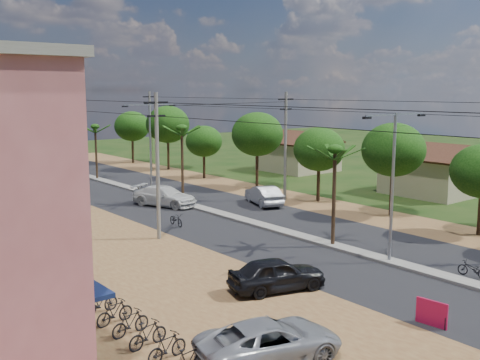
# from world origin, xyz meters

# --- Properties ---
(ground) EXTENTS (160.00, 160.00, 0.00)m
(ground) POSITION_xyz_m (0.00, 0.00, 0.00)
(ground) COLOR black
(ground) RESTS_ON ground
(road) EXTENTS (12.00, 110.00, 0.04)m
(road) POSITION_xyz_m (0.00, 15.00, 0.02)
(road) COLOR black
(road) RESTS_ON ground
(median) EXTENTS (1.00, 90.00, 0.18)m
(median) POSITION_xyz_m (0.00, 18.00, 0.09)
(median) COLOR #605E56
(median) RESTS_ON ground
(dirt_lot_west) EXTENTS (18.00, 46.00, 0.04)m
(dirt_lot_west) POSITION_xyz_m (-15.00, 8.00, 0.02)
(dirt_lot_west) COLOR brown
(dirt_lot_west) RESTS_ON ground
(dirt_shoulder_east) EXTENTS (5.00, 90.00, 0.03)m
(dirt_shoulder_east) POSITION_xyz_m (8.50, 15.00, 0.01)
(dirt_shoulder_east) COLOR brown
(dirt_shoulder_east) RESTS_ON ground
(house_east_near) EXTENTS (7.60, 7.50, 4.60)m
(house_east_near) POSITION_xyz_m (20.00, 10.00, 2.39)
(house_east_near) COLOR tan
(house_east_near) RESTS_ON ground
(house_east_far) EXTENTS (7.60, 7.50, 4.60)m
(house_east_far) POSITION_xyz_m (21.00, 28.00, 2.39)
(house_east_far) COLOR tan
(house_east_far) RESTS_ON ground
(tree_east_c) EXTENTS (4.60, 4.60, 6.83)m
(tree_east_c) POSITION_xyz_m (9.70, 7.00, 4.86)
(tree_east_c) COLOR black
(tree_east_c) RESTS_ON ground
(tree_east_d) EXTENTS (4.20, 4.20, 6.13)m
(tree_east_d) POSITION_xyz_m (9.40, 14.00, 4.34)
(tree_east_d) COLOR black
(tree_east_d) RESTS_ON ground
(tree_east_e) EXTENTS (4.80, 4.80, 7.14)m
(tree_east_e) POSITION_xyz_m (9.60, 22.00, 5.09)
(tree_east_e) COLOR black
(tree_east_e) RESTS_ON ground
(tree_east_f) EXTENTS (3.80, 3.80, 5.52)m
(tree_east_f) POSITION_xyz_m (9.20, 30.00, 3.89)
(tree_east_f) COLOR black
(tree_east_f) RESTS_ON ground
(tree_east_g) EXTENTS (5.00, 5.00, 7.38)m
(tree_east_g) POSITION_xyz_m (9.80, 38.00, 5.24)
(tree_east_g) COLOR black
(tree_east_g) RESTS_ON ground
(tree_east_h) EXTENTS (4.40, 4.40, 6.52)m
(tree_east_h) POSITION_xyz_m (9.50, 46.00, 4.64)
(tree_east_h) COLOR black
(tree_east_h) RESTS_ON ground
(palm_median_near) EXTENTS (2.00, 2.00, 6.15)m
(palm_median_near) POSITION_xyz_m (0.00, 4.00, 5.54)
(palm_median_near) COLOR black
(palm_median_near) RESTS_ON ground
(palm_median_mid) EXTENTS (2.00, 2.00, 6.55)m
(palm_median_mid) POSITION_xyz_m (0.00, 20.00, 5.90)
(palm_median_mid) COLOR black
(palm_median_mid) RESTS_ON ground
(palm_median_far) EXTENTS (2.00, 2.00, 5.85)m
(palm_median_far) POSITION_xyz_m (0.00, 36.00, 5.26)
(palm_median_far) COLOR black
(palm_median_far) RESTS_ON ground
(streetlight_near) EXTENTS (5.10, 0.18, 8.00)m
(streetlight_near) POSITION_xyz_m (0.00, 0.00, 4.79)
(streetlight_near) COLOR gray
(streetlight_near) RESTS_ON ground
(streetlight_mid) EXTENTS (5.10, 0.18, 8.00)m
(streetlight_mid) POSITION_xyz_m (0.00, 25.00, 4.79)
(streetlight_mid) COLOR gray
(streetlight_mid) RESTS_ON ground
(streetlight_far) EXTENTS (5.10, 0.18, 8.00)m
(streetlight_far) POSITION_xyz_m (0.00, 50.00, 4.79)
(streetlight_far) COLOR gray
(streetlight_far) RESTS_ON ground
(utility_pole_w_b) EXTENTS (1.60, 0.24, 9.00)m
(utility_pole_w_b) POSITION_xyz_m (-7.00, 12.00, 4.76)
(utility_pole_w_b) COLOR #605E56
(utility_pole_w_b) RESTS_ON ground
(utility_pole_w_c) EXTENTS (1.60, 0.24, 9.00)m
(utility_pole_w_c) POSITION_xyz_m (-7.00, 34.00, 4.76)
(utility_pole_w_c) COLOR #605E56
(utility_pole_w_c) RESTS_ON ground
(utility_pole_e_b) EXTENTS (1.60, 0.24, 9.00)m
(utility_pole_e_b) POSITION_xyz_m (7.50, 16.00, 4.76)
(utility_pole_e_b) COLOR #605E56
(utility_pole_e_b) RESTS_ON ground
(utility_pole_e_c) EXTENTS (1.60, 0.24, 9.00)m
(utility_pole_e_c) POSITION_xyz_m (7.50, 38.00, 4.76)
(utility_pole_e_c) COLOR #605E56
(utility_pole_e_c) RESTS_ON ground
(car_silver_mid) EXTENTS (3.12, 4.96, 1.54)m
(car_silver_mid) POSITION_xyz_m (4.94, 15.76, 0.77)
(car_silver_mid) COLOR gray
(car_silver_mid) RESTS_ON ground
(car_white_far) EXTENTS (4.15, 5.83, 1.57)m
(car_white_far) POSITION_xyz_m (-1.50, 20.32, 0.78)
(car_white_far) COLOR #B9B9B4
(car_white_far) RESTS_ON ground
(car_parked_silver) EXTENTS (5.50, 3.46, 1.42)m
(car_parked_silver) POSITION_xyz_m (-12.33, -4.18, 0.71)
(car_parked_silver) COLOR gray
(car_parked_silver) RESTS_ON ground
(car_parked_dark) EXTENTS (4.83, 3.02, 1.54)m
(car_parked_dark) POSITION_xyz_m (-7.50, 0.72, 0.77)
(car_parked_dark) COLOR black
(car_parked_dark) RESTS_ON ground
(moto_rider_east) EXTENTS (0.64, 1.59, 0.82)m
(moto_rider_east) POSITION_xyz_m (1.20, -4.03, 0.41)
(moto_rider_east) COLOR black
(moto_rider_east) RESTS_ON ground
(moto_rider_west_a) EXTENTS (0.71, 1.71, 0.87)m
(moto_rider_west_a) POSITION_xyz_m (-4.38, 14.14, 0.44)
(moto_rider_west_a) COLOR black
(moto_rider_west_a) RESTS_ON ground
(moto_rider_west_b) EXTENTS (0.76, 1.52, 0.88)m
(moto_rider_west_b) POSITION_xyz_m (-1.20, 36.94, 0.44)
(moto_rider_west_b) COLOR black
(moto_rider_west_b) RESTS_ON ground
(roadside_sign) EXTENTS (0.22, 1.28, 1.07)m
(roadside_sign) POSITION_xyz_m (-5.50, -6.00, 0.53)
(roadside_sign) COLOR #A70F38
(roadside_sign) RESTS_ON ground
(parked_scooter_row) EXTENTS (1.71, 12.38, 1.00)m
(parked_scooter_row) POSITION_xyz_m (-15.01, -1.29, 0.50)
(parked_scooter_row) COLOR black
(parked_scooter_row) RESTS_ON ground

